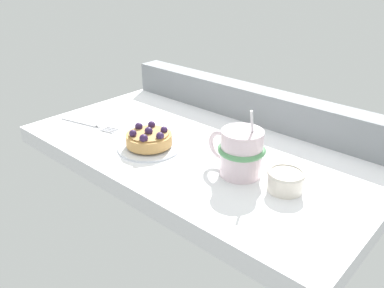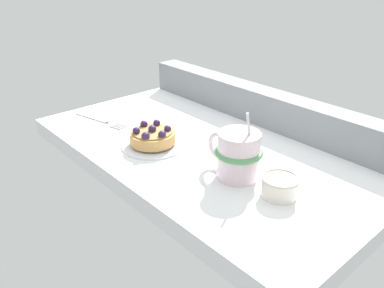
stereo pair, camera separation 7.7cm
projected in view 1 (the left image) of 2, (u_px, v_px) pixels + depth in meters
ground_plane at (202, 152)px, 85.76cm from camera, size 76.55×43.94×3.84cm
window_rail_back at (254, 104)px, 95.86cm from camera, size 75.02×5.88×8.01cm
dessert_plate at (149, 146)px, 83.04cm from camera, size 13.27×13.27×0.93cm
raspberry_tart at (149, 138)px, 82.16cm from camera, size 9.60×9.60×3.87cm
coffee_mug at (240, 152)px, 71.70cm from camera, size 12.02×8.78×13.15cm
dessert_fork at (89, 124)px, 94.02cm from camera, size 16.34×5.41×0.60cm
sugar_bowl at (285, 180)px, 67.72cm from camera, size 6.56×6.56×3.64cm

